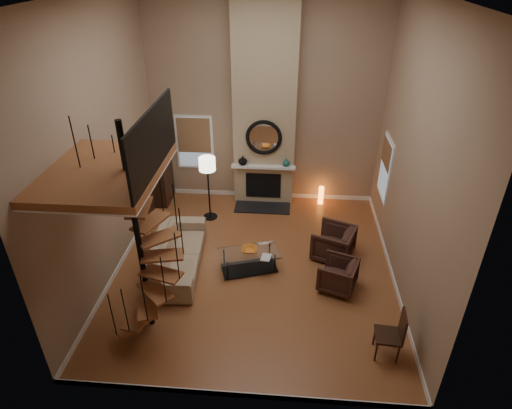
# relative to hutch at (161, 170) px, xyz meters

# --- Properties ---
(ground) EXTENTS (6.00, 6.50, 0.01)m
(ground) POSITION_rel_hutch_xyz_m (2.79, -2.78, -0.95)
(ground) COLOR #AD6838
(ground) RESTS_ON ground
(back_wall) EXTENTS (6.00, 0.02, 5.50)m
(back_wall) POSITION_rel_hutch_xyz_m (2.79, 0.47, 1.80)
(back_wall) COLOR #9D8065
(back_wall) RESTS_ON ground
(front_wall) EXTENTS (6.00, 0.02, 5.50)m
(front_wall) POSITION_rel_hutch_xyz_m (2.79, -6.03, 1.80)
(front_wall) COLOR #9D8065
(front_wall) RESTS_ON ground
(left_wall) EXTENTS (0.02, 6.50, 5.50)m
(left_wall) POSITION_rel_hutch_xyz_m (-0.21, -2.78, 1.80)
(left_wall) COLOR #9D8065
(left_wall) RESTS_ON ground
(right_wall) EXTENTS (0.02, 6.50, 5.50)m
(right_wall) POSITION_rel_hutch_xyz_m (5.79, -2.78, 1.80)
(right_wall) COLOR #9D8065
(right_wall) RESTS_ON ground
(baseboard_back) EXTENTS (6.00, 0.02, 0.12)m
(baseboard_back) POSITION_rel_hutch_xyz_m (2.79, 0.46, -0.89)
(baseboard_back) COLOR white
(baseboard_back) RESTS_ON ground
(baseboard_front) EXTENTS (6.00, 0.02, 0.12)m
(baseboard_front) POSITION_rel_hutch_xyz_m (2.79, -6.02, -0.89)
(baseboard_front) COLOR white
(baseboard_front) RESTS_ON ground
(baseboard_left) EXTENTS (0.02, 6.50, 0.12)m
(baseboard_left) POSITION_rel_hutch_xyz_m (-0.20, -2.78, -0.89)
(baseboard_left) COLOR white
(baseboard_left) RESTS_ON ground
(baseboard_right) EXTENTS (0.02, 6.50, 0.12)m
(baseboard_right) POSITION_rel_hutch_xyz_m (5.78, -2.78, -0.89)
(baseboard_right) COLOR white
(baseboard_right) RESTS_ON ground
(chimney_breast) EXTENTS (1.60, 0.38, 5.50)m
(chimney_breast) POSITION_rel_hutch_xyz_m (2.79, 0.28, 1.80)
(chimney_breast) COLOR tan
(chimney_breast) RESTS_ON ground
(hearth) EXTENTS (1.50, 0.60, 0.04)m
(hearth) POSITION_rel_hutch_xyz_m (2.79, -0.21, -0.93)
(hearth) COLOR black
(hearth) RESTS_ON ground
(firebox) EXTENTS (0.95, 0.02, 0.72)m
(firebox) POSITION_rel_hutch_xyz_m (2.79, 0.08, -0.40)
(firebox) COLOR black
(firebox) RESTS_ON chimney_breast
(mantel) EXTENTS (1.70, 0.18, 0.06)m
(mantel) POSITION_rel_hutch_xyz_m (2.79, 0.00, 0.20)
(mantel) COLOR white
(mantel) RESTS_ON chimney_breast
(mirror_frame) EXTENTS (0.94, 0.10, 0.94)m
(mirror_frame) POSITION_rel_hutch_xyz_m (2.79, 0.06, 1.00)
(mirror_frame) COLOR black
(mirror_frame) RESTS_ON chimney_breast
(mirror_disc) EXTENTS (0.80, 0.01, 0.80)m
(mirror_disc) POSITION_rel_hutch_xyz_m (2.79, 0.07, 1.00)
(mirror_disc) COLOR white
(mirror_disc) RESTS_ON chimney_breast
(vase_left) EXTENTS (0.24, 0.24, 0.25)m
(vase_left) POSITION_rel_hutch_xyz_m (2.24, 0.04, 0.35)
(vase_left) COLOR black
(vase_left) RESTS_ON mantel
(vase_right) EXTENTS (0.20, 0.20, 0.21)m
(vase_right) POSITION_rel_hutch_xyz_m (3.39, 0.04, 0.33)
(vase_right) COLOR #175048
(vase_right) RESTS_ON mantel
(window_back) EXTENTS (1.02, 0.06, 1.52)m
(window_back) POSITION_rel_hutch_xyz_m (0.89, 0.45, 0.67)
(window_back) COLOR white
(window_back) RESTS_ON back_wall
(window_right) EXTENTS (0.06, 1.02, 1.52)m
(window_right) POSITION_rel_hutch_xyz_m (5.76, -0.78, 0.68)
(window_right) COLOR white
(window_right) RESTS_ON right_wall
(entry_door) EXTENTS (0.10, 1.05, 2.16)m
(entry_door) POSITION_rel_hutch_xyz_m (-0.16, -0.98, 0.10)
(entry_door) COLOR white
(entry_door) RESTS_ON ground
(loft) EXTENTS (1.70, 2.20, 1.09)m
(loft) POSITION_rel_hutch_xyz_m (0.75, -4.58, 2.29)
(loft) COLOR #9B5A32
(loft) RESTS_ON left_wall
(spiral_stair) EXTENTS (1.47, 1.47, 4.06)m
(spiral_stair) POSITION_rel_hutch_xyz_m (1.01, -4.57, 0.83)
(spiral_stair) COLOR black
(spiral_stair) RESTS_ON ground
(hutch) EXTENTS (0.41, 0.88, 1.97)m
(hutch) POSITION_rel_hutch_xyz_m (0.00, 0.00, 0.00)
(hutch) COLOR black
(hutch) RESTS_ON ground
(sofa) EXTENTS (1.15, 2.56, 0.73)m
(sofa) POSITION_rel_hutch_xyz_m (1.09, -2.86, -0.55)
(sofa) COLOR tan
(sofa) RESTS_ON ground
(armchair_near) EXTENTS (1.11, 1.10, 0.79)m
(armchair_near) POSITION_rel_hutch_xyz_m (4.61, -2.22, -0.60)
(armchair_near) COLOR #3F241D
(armchair_near) RESTS_ON ground
(armchair_far) EXTENTS (0.93, 0.92, 0.67)m
(armchair_far) POSITION_rel_hutch_xyz_m (4.62, -3.33, -0.60)
(armchair_far) COLOR #3F241D
(armchair_far) RESTS_ON ground
(coffee_table) EXTENTS (1.45, 1.03, 0.48)m
(coffee_table) POSITION_rel_hutch_xyz_m (2.68, -2.84, -0.67)
(coffee_table) COLOR silver
(coffee_table) RESTS_ON ground
(bowl) EXTENTS (0.35, 0.35, 0.09)m
(bowl) POSITION_rel_hutch_xyz_m (2.68, -2.79, -0.45)
(bowl) COLOR orange
(bowl) RESTS_ON coffee_table
(book) EXTENTS (0.24, 0.30, 0.03)m
(book) POSITION_rel_hutch_xyz_m (3.03, -2.99, -0.49)
(book) COLOR gray
(book) RESTS_ON coffee_table
(floor_lamp) EXTENTS (0.41, 0.41, 1.72)m
(floor_lamp) POSITION_rel_hutch_xyz_m (1.45, -0.77, 0.46)
(floor_lamp) COLOR black
(floor_lamp) RESTS_ON ground
(accent_lamp) EXTENTS (0.14, 0.14, 0.51)m
(accent_lamp) POSITION_rel_hutch_xyz_m (4.38, 0.20, -0.70)
(accent_lamp) COLOR orange
(accent_lamp) RESTS_ON ground
(side_chair) EXTENTS (0.47, 0.47, 0.95)m
(side_chair) POSITION_rel_hutch_xyz_m (5.35, -4.96, -0.42)
(side_chair) COLOR black
(side_chair) RESTS_ON ground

